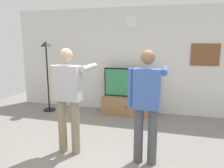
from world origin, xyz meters
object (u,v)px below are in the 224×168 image
at_px(person_standing_nearer_lamp, 68,95).
at_px(framed_picture, 205,55).
at_px(wall_clock, 131,21).
at_px(person_standing_nearer_couch, 147,101).
at_px(floor_lamp, 47,62).
at_px(tv_stand, 128,106).
at_px(television, 129,83).

bearing_deg(person_standing_nearer_lamp, framed_picture, 46.79).
distance_m(wall_clock, person_standing_nearer_couch, 2.91).
distance_m(framed_picture, person_standing_nearer_couch, 2.76).
relative_size(floor_lamp, person_standing_nearer_lamp, 1.07).
xyz_separation_m(wall_clock, floor_lamp, (-2.12, -0.55, -1.01)).
height_order(tv_stand, television, television).
relative_size(framed_picture, person_standing_nearer_lamp, 0.37).
height_order(framed_picture, person_standing_nearer_lamp, framed_picture).
bearing_deg(person_standing_nearer_lamp, person_standing_nearer_couch, 0.34).
distance_m(floor_lamp, person_standing_nearer_couch, 3.44).
height_order(television, person_standing_nearer_lamp, person_standing_nearer_lamp).
height_order(television, floor_lamp, floor_lamp).
relative_size(wall_clock, person_standing_nearer_couch, 0.18).
bearing_deg(person_standing_nearer_couch, television, 107.62).
height_order(framed_picture, person_standing_nearer_couch, framed_picture).
xyz_separation_m(television, floor_lamp, (-2.12, -0.31, 0.51)).
bearing_deg(floor_lamp, television, 8.26).
bearing_deg(person_standing_nearer_couch, floor_lamp, 145.83).
xyz_separation_m(tv_stand, person_standing_nearer_lamp, (-0.56, -2.19, 0.77)).
xyz_separation_m(tv_stand, wall_clock, (-0.00, 0.29, 2.11)).
relative_size(framed_picture, person_standing_nearer_couch, 0.37).
relative_size(tv_stand, person_standing_nearer_lamp, 0.75).
bearing_deg(television, tv_stand, -90.00).
bearing_deg(television, person_standing_nearer_couch, -72.38).
distance_m(television, framed_picture, 1.94).
distance_m(wall_clock, person_standing_nearer_lamp, 2.88).
distance_m(wall_clock, floor_lamp, 2.42).
bearing_deg(wall_clock, floor_lamp, -165.43).
xyz_separation_m(framed_picture, floor_lamp, (-3.90, -0.56, -0.21)).
height_order(wall_clock, framed_picture, wall_clock).
relative_size(framed_picture, floor_lamp, 0.35).
xyz_separation_m(tv_stand, person_standing_nearer_couch, (0.71, -2.18, 0.75)).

